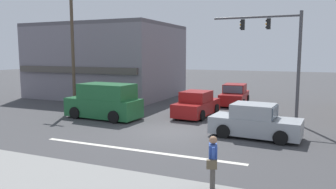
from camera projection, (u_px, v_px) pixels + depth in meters
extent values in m
plane|color=#3D3D3F|center=(170.00, 131.00, 16.50)|extent=(120.00, 120.00, 0.00)
cube|color=silver|center=(136.00, 150.00, 13.31)|extent=(9.00, 0.24, 0.01)
cube|color=slate|center=(108.00, 62.00, 30.24)|extent=(12.00, 9.26, 6.15)
cube|color=#4C4742|center=(74.00, 70.00, 25.99)|extent=(11.40, 0.24, 0.50)
cube|color=#57545B|center=(107.00, 27.00, 29.83)|extent=(12.00, 9.26, 0.30)
cylinder|color=brown|center=(73.00, 51.00, 22.82)|extent=(0.22, 0.22, 8.20)
cylinder|color=#47474C|center=(299.00, 68.00, 17.94)|extent=(0.18, 0.18, 6.20)
cylinder|color=#47474C|center=(256.00, 17.00, 18.53)|extent=(4.80, 0.12, 0.12)
cube|color=black|center=(269.00, 24.00, 18.29)|extent=(0.20, 0.24, 0.60)
sphere|color=black|center=(267.00, 21.00, 18.32)|extent=(0.12, 0.12, 0.12)
sphere|color=orange|center=(266.00, 24.00, 18.34)|extent=(0.12, 0.12, 0.12)
sphere|color=black|center=(266.00, 27.00, 18.36)|extent=(0.12, 0.12, 0.12)
cube|color=black|center=(243.00, 25.00, 18.86)|extent=(0.20, 0.24, 0.60)
sphere|color=black|center=(241.00, 22.00, 18.88)|extent=(0.12, 0.12, 0.12)
sphere|color=orange|center=(241.00, 25.00, 18.91)|extent=(0.12, 0.12, 0.12)
sphere|color=black|center=(241.00, 28.00, 18.93)|extent=(0.12, 0.12, 0.12)
cube|color=#999EA3|center=(255.00, 126.00, 15.30)|extent=(4.22, 2.00, 0.80)
cube|color=#999EA3|center=(254.00, 111.00, 15.26)|extent=(2.01, 1.70, 0.64)
cube|color=#475666|center=(275.00, 112.00, 14.81)|extent=(0.17, 1.44, 0.54)
cylinder|color=black|center=(286.00, 130.00, 15.49)|extent=(0.65, 0.23, 0.64)
cylinder|color=black|center=(280.00, 138.00, 14.00)|extent=(0.65, 0.23, 0.64)
cylinder|color=black|center=(234.00, 124.00, 16.66)|extent=(0.65, 0.23, 0.64)
cylinder|color=black|center=(223.00, 131.00, 15.17)|extent=(0.65, 0.23, 0.64)
cube|color=maroon|center=(197.00, 107.00, 20.51)|extent=(1.98, 4.21, 0.80)
cube|color=maroon|center=(196.00, 96.00, 20.33)|extent=(1.69, 2.00, 0.64)
cube|color=#475666|center=(202.00, 95.00, 21.18)|extent=(1.44, 0.16, 0.54)
cylinder|color=black|center=(192.00, 107.00, 22.04)|extent=(0.22, 0.65, 0.64)
cylinder|color=black|center=(216.00, 109.00, 21.27)|extent=(0.22, 0.65, 0.64)
cylinder|color=black|center=(176.00, 113.00, 19.80)|extent=(0.22, 0.65, 0.64)
cylinder|color=black|center=(202.00, 115.00, 19.03)|extent=(0.22, 0.65, 0.64)
cube|color=maroon|center=(234.00, 98.00, 25.01)|extent=(1.88, 4.17, 0.80)
cube|color=maroon|center=(235.00, 88.00, 25.02)|extent=(1.64, 1.97, 0.64)
cube|color=#475666|center=(233.00, 90.00, 24.12)|extent=(1.44, 0.12, 0.54)
cylinder|color=black|center=(243.00, 104.00, 23.56)|extent=(0.21, 0.65, 0.64)
cylinder|color=black|center=(220.00, 102.00, 24.16)|extent=(0.21, 0.65, 0.64)
cylinder|color=black|center=(248.00, 99.00, 25.92)|extent=(0.21, 0.65, 0.64)
cylinder|color=black|center=(226.00, 98.00, 26.52)|extent=(0.21, 0.65, 0.64)
cube|color=#1E6033|center=(103.00, 107.00, 19.80)|extent=(4.70, 2.11, 1.10)
cube|color=#1E6033|center=(107.00, 91.00, 19.55)|extent=(3.30, 1.99, 0.90)
cube|color=#475666|center=(86.00, 90.00, 20.27)|extent=(0.16, 1.66, 0.76)
cylinder|color=black|center=(75.00, 113.00, 19.66)|extent=(0.73, 0.24, 0.72)
cylinder|color=black|center=(95.00, 108.00, 21.29)|extent=(0.73, 0.24, 0.72)
cylinder|color=black|center=(114.00, 117.00, 18.39)|extent=(0.73, 0.24, 0.72)
cylinder|color=black|center=(132.00, 112.00, 20.02)|extent=(0.73, 0.24, 0.72)
cylinder|color=#4C4742|center=(212.00, 178.00, 9.18)|extent=(0.14, 0.14, 0.86)
cylinder|color=#4C4742|center=(213.00, 181.00, 9.01)|extent=(0.14, 0.14, 0.86)
cube|color=#2D4CA5|center=(213.00, 154.00, 9.01)|extent=(0.32, 0.41, 0.58)
sphere|color=#9E7051|center=(213.00, 140.00, 8.95)|extent=(0.22, 0.22, 0.22)
cylinder|color=#2D4CA5|center=(213.00, 152.00, 9.24)|extent=(0.09, 0.09, 0.56)
cylinder|color=#2D4CA5|center=(213.00, 157.00, 8.77)|extent=(0.09, 0.09, 0.56)
cube|color=brown|center=(212.00, 164.00, 8.72)|extent=(0.30, 0.20, 0.24)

